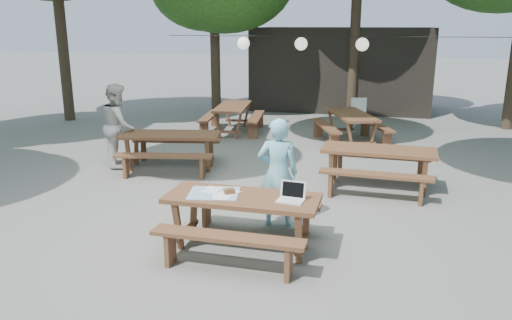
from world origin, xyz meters
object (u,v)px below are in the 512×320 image
at_px(woman, 278,173).
at_px(main_picnic_table, 243,222).
at_px(picnic_table_nw, 171,151).
at_px(second_person, 118,125).
at_px(plastic_chair, 359,121).

bearing_deg(woman, main_picnic_table, 63.64).
bearing_deg(picnic_table_nw, main_picnic_table, -64.76).
height_order(picnic_table_nw, second_person, second_person).
distance_m(main_picnic_table, picnic_table_nw, 4.15).
distance_m(picnic_table_nw, second_person, 1.24).
bearing_deg(second_person, main_picnic_table, -160.50).
relative_size(main_picnic_table, second_person, 1.15).
distance_m(picnic_table_nw, plastic_chair, 6.11).
distance_m(woman, second_person, 4.56).
xyz_separation_m(picnic_table_nw, plastic_chair, (3.54, 4.98, -0.13)).
bearing_deg(plastic_chair, second_person, -149.58).
bearing_deg(plastic_chair, picnic_table_nw, -141.93).
bearing_deg(second_person, woman, -149.42).
relative_size(main_picnic_table, woman, 1.23).
distance_m(picnic_table_nw, woman, 3.67).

